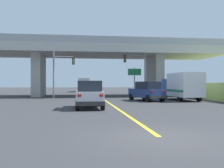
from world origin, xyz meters
TOP-DOWN VIEW (x-y plane):
  - ground at (0.00, 28.21)m, footprint 160.00×160.00m
  - overpass_bridge at (0.00, 28.21)m, footprint 35.75×9.24m
  - lane_divider_stripe at (0.00, 12.69)m, footprint 0.20×25.39m
  - suv_lead at (-2.01, 10.16)m, footprint 1.97×4.26m
  - suv_crossing at (4.27, 17.26)m, footprint 3.11×4.93m
  - box_truck at (8.32, 17.65)m, footprint 2.33×6.70m
  - sedan_oncoming at (-0.49, 33.54)m, footprint 1.91×4.39m
  - traffic_signal_nearside at (4.99, 24.10)m, footprint 2.97×0.36m
  - traffic_signal_farside at (-5.07, 23.14)m, footprint 2.66×0.36m
  - highway_sign at (4.70, 25.09)m, footprint 1.87×0.17m
  - semi_truck_distant at (-1.93, 46.43)m, footprint 2.33×7.38m

SIDE VIEW (x-z plane):
  - ground at x=0.00m, z-range 0.00..0.00m
  - lane_divider_stripe at x=0.00m, z-range 0.00..0.01m
  - suv_lead at x=-2.01m, z-range 0.00..2.02m
  - sedan_oncoming at x=-0.49m, z-range 0.00..2.02m
  - suv_crossing at x=4.27m, z-range 0.00..2.02m
  - semi_truck_distant at x=-1.93m, z-range 0.10..3.00m
  - box_truck at x=8.32m, z-range 0.09..3.02m
  - highway_sign at x=4.70m, z-range 0.98..5.00m
  - traffic_signal_farside at x=-5.07m, z-range 0.75..6.59m
  - traffic_signal_nearside at x=4.99m, z-range 0.85..7.01m
  - overpass_bridge at x=0.00m, z-range 1.93..9.87m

